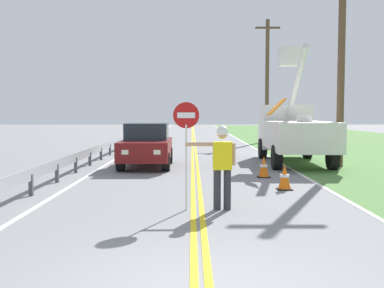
% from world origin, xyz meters
% --- Properties ---
extents(centerline_yellow_left, '(0.11, 110.00, 0.01)m').
position_xyz_m(centerline_yellow_left, '(-0.09, 20.00, 0.01)').
color(centerline_yellow_left, yellow).
rests_on(centerline_yellow_left, ground).
extents(centerline_yellow_right, '(0.11, 110.00, 0.01)m').
position_xyz_m(centerline_yellow_right, '(0.09, 20.00, 0.01)').
color(centerline_yellow_right, yellow).
rests_on(centerline_yellow_right, ground).
extents(edge_line_right, '(0.12, 110.00, 0.01)m').
position_xyz_m(edge_line_right, '(3.60, 20.00, 0.01)').
color(edge_line_right, silver).
rests_on(edge_line_right, ground).
extents(edge_line_left, '(0.12, 110.00, 0.01)m').
position_xyz_m(edge_line_left, '(-3.60, 20.00, 0.01)').
color(edge_line_left, silver).
rests_on(edge_line_left, ground).
extents(flagger_worker, '(1.09, 0.25, 1.83)m').
position_xyz_m(flagger_worker, '(0.53, 4.76, 1.05)').
color(flagger_worker, '#2D2D33').
rests_on(flagger_worker, ground).
extents(stop_sign_paddle, '(0.56, 0.04, 2.33)m').
position_xyz_m(stop_sign_paddle, '(-0.24, 4.73, 1.71)').
color(stop_sign_paddle, silver).
rests_on(stop_sign_paddle, ground).
extents(utility_bucket_truck, '(2.83, 6.87, 4.97)m').
position_xyz_m(utility_bucket_truck, '(4.13, 14.54, 1.40)').
color(utility_bucket_truck, white).
rests_on(utility_bucket_truck, ground).
extents(oncoming_sedan_nearest, '(1.94, 4.12, 1.70)m').
position_xyz_m(oncoming_sedan_nearest, '(-1.89, 12.87, 0.83)').
color(oncoming_sedan_nearest, maroon).
rests_on(oncoming_sedan_nearest, ground).
extents(utility_pole_near, '(1.80, 0.28, 8.46)m').
position_xyz_m(utility_pole_near, '(5.66, 12.99, 4.41)').
color(utility_pole_near, brown).
rests_on(utility_pole_near, ground).
extents(utility_pole_mid, '(1.80, 0.28, 8.90)m').
position_xyz_m(utility_pole_mid, '(5.40, 29.27, 4.64)').
color(utility_pole_mid, brown).
rests_on(utility_pole_mid, ground).
extents(traffic_cone_lead, '(0.40, 0.40, 0.70)m').
position_xyz_m(traffic_cone_lead, '(2.42, 7.43, 0.34)').
color(traffic_cone_lead, orange).
rests_on(traffic_cone_lead, ground).
extents(traffic_cone_mid, '(0.40, 0.40, 0.70)m').
position_xyz_m(traffic_cone_mid, '(2.22, 9.88, 0.34)').
color(traffic_cone_mid, orange).
rests_on(traffic_cone_mid, ground).
extents(guardrail_left_shoulder, '(0.10, 32.00, 0.71)m').
position_xyz_m(guardrail_left_shoulder, '(-4.20, 16.76, 0.52)').
color(guardrail_left_shoulder, '#9EA0A3').
rests_on(guardrail_left_shoulder, ground).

